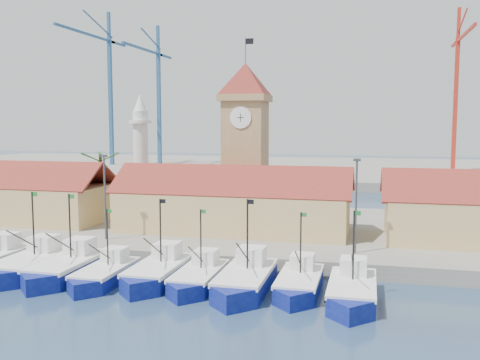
# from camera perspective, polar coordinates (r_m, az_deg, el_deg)

# --- Properties ---
(ground) EXTENTS (400.00, 400.00, 0.00)m
(ground) POSITION_cam_1_polar(r_m,az_deg,el_deg) (44.06, -7.34, -12.23)
(ground) COLOR navy
(ground) RESTS_ON ground
(quay) EXTENTS (140.00, 32.00, 1.50)m
(quay) POSITION_cam_1_polar(r_m,az_deg,el_deg) (66.10, 0.17, -5.33)
(quay) COLOR gray
(quay) RESTS_ON ground
(terminal) EXTENTS (240.00, 80.00, 2.00)m
(terminal) POSITION_cam_1_polar(r_m,az_deg,el_deg) (150.32, 7.89, 1.09)
(terminal) COLOR gray
(terminal) RESTS_ON ground
(boat_1) EXTENTS (3.86, 10.57, 7.99)m
(boat_1) POSITION_cam_1_polar(r_m,az_deg,el_deg) (52.97, -21.64, -8.54)
(boat_1) COLOR navy
(boat_1) RESTS_ON ground
(boat_2) EXTENTS (3.82, 10.46, 7.92)m
(boat_2) POSITION_cam_1_polar(r_m,az_deg,el_deg) (50.77, -18.12, -9.05)
(boat_2) COLOR navy
(boat_2) RESTS_ON ground
(boat_3) EXTENTS (3.26, 8.94, 6.77)m
(boat_3) POSITION_cam_1_polar(r_m,az_deg,el_deg) (48.33, -14.32, -9.85)
(boat_3) COLOR navy
(boat_3) RESTS_ON ground
(boat_4) EXTENTS (3.69, 10.11, 7.65)m
(boat_4) POSITION_cam_1_polar(r_m,az_deg,el_deg) (47.68, -8.84, -9.83)
(boat_4) COLOR navy
(boat_4) RESTS_ON ground
(boat_5) EXTENTS (3.33, 9.13, 6.91)m
(boat_5) POSITION_cam_1_polar(r_m,az_deg,el_deg) (45.99, -4.50, -10.48)
(boat_5) COLOR navy
(boat_5) RESTS_ON ground
(boat_6) EXTENTS (3.86, 10.57, 7.99)m
(boat_6) POSITION_cam_1_polar(r_m,az_deg,el_deg) (44.63, 0.51, -10.82)
(boat_6) COLOR navy
(boat_6) RESTS_ON ground
(boat_7) EXTENTS (3.34, 9.15, 6.92)m
(boat_7) POSITION_cam_1_polar(r_m,az_deg,el_deg) (44.56, 6.30, -11.04)
(boat_7) COLOR navy
(boat_7) RESTS_ON ground
(boat_8) EXTENTS (3.60, 9.86, 7.46)m
(boat_8) POSITION_cam_1_polar(r_m,az_deg,el_deg) (42.98, 11.87, -11.70)
(boat_8) COLOR navy
(boat_8) RESTS_ON ground
(hall_center) EXTENTS (27.04, 10.13, 7.61)m
(hall_center) POSITION_cam_1_polar(r_m,az_deg,el_deg) (61.71, -0.70, -3.09)
(hall_center) COLOR tan
(hall_center) RESTS_ON quay
(clock_tower) EXTENTS (5.80, 5.80, 22.70)m
(clock_tower) POSITION_cam_1_polar(r_m,az_deg,el_deg) (66.78, 0.58, 4.48)
(clock_tower) COLOR tan
(clock_tower) RESTS_ON quay
(minaret) EXTENTS (3.00, 3.00, 16.30)m
(minaret) POSITION_cam_1_polar(r_m,az_deg,el_deg) (73.61, -10.52, 2.78)
(minaret) COLOR silver
(minaret) RESTS_ON quay
(palm_tree) EXTENTS (5.60, 5.03, 8.39)m
(palm_tree) POSITION_cam_1_polar(r_m,az_deg,el_deg) (74.30, -14.62, 0.02)
(palm_tree) COLOR brown
(palm_tree) RESTS_ON quay
(lamp_posts) EXTENTS (80.70, 0.25, 9.03)m
(lamp_posts) POSITION_cam_1_polar(r_m,az_deg,el_deg) (53.58, -2.32, -1.80)
(lamp_posts) COLOR #3F3F44
(lamp_posts) RESTS_ON quay
(crane_blue_far) EXTENTS (1.00, 37.09, 43.06)m
(crane_blue_far) POSITION_cam_1_polar(r_m,az_deg,el_deg) (157.28, -14.04, 10.40)
(crane_blue_far) COLOR #2A5380
(crane_blue_far) RESTS_ON terminal
(crane_blue_near) EXTENTS (1.00, 32.88, 39.82)m
(crane_blue_near) POSITION_cam_1_polar(r_m,az_deg,el_deg) (157.84, -8.88, 9.71)
(crane_blue_near) COLOR #2A5380
(crane_blue_near) RESTS_ON terminal
(crane_red_right) EXTENTS (1.00, 32.97, 40.23)m
(crane_red_right) POSITION_cam_1_polar(r_m,az_deg,el_deg) (144.35, 22.16, 9.79)
(crane_red_right) COLOR red
(crane_red_right) RESTS_ON terminal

